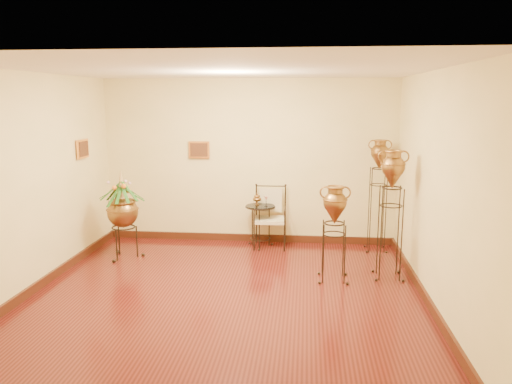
# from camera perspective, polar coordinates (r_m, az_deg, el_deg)

# --- Properties ---
(ground) EXTENTS (5.00, 5.00, 0.00)m
(ground) POSITION_cam_1_polar(r_m,az_deg,el_deg) (6.50, -3.42, -11.67)
(ground) COLOR #591915
(ground) RESTS_ON ground
(room_shell) EXTENTS (5.02, 5.02, 2.81)m
(room_shell) POSITION_cam_1_polar(r_m,az_deg,el_deg) (6.07, -3.65, 3.68)
(room_shell) COLOR #FCE6A2
(room_shell) RESTS_ON ground
(amphora_tall) EXTENTS (0.48, 0.48, 1.84)m
(amphora_tall) POSITION_cam_1_polar(r_m,az_deg,el_deg) (8.31, 13.76, -0.25)
(amphora_tall) COLOR black
(amphora_tall) RESTS_ON ground
(amphora_mid) EXTENTS (0.45, 0.45, 1.81)m
(amphora_mid) POSITION_cam_1_polar(r_m,az_deg,el_deg) (7.08, 15.14, -2.40)
(amphora_mid) COLOR black
(amphora_mid) RESTS_ON ground
(amphora_short) EXTENTS (0.50, 0.50, 1.34)m
(amphora_short) POSITION_cam_1_polar(r_m,az_deg,el_deg) (6.88, 8.91, -4.64)
(amphora_short) COLOR black
(amphora_short) RESTS_ON ground
(planter_urn) EXTENTS (0.95, 0.95, 1.41)m
(planter_urn) POSITION_cam_1_polar(r_m,az_deg,el_deg) (8.01, -15.01, -1.81)
(planter_urn) COLOR black
(planter_urn) RESTS_ON ground
(armchair) EXTENTS (0.58, 0.55, 1.02)m
(armchair) POSITION_cam_1_polar(r_m,az_deg,el_deg) (8.34, 1.61, -2.91)
(armchair) COLOR black
(armchair) RESTS_ON ground
(side_table) EXTENTS (0.64, 0.64, 0.90)m
(side_table) POSITION_cam_1_polar(r_m,az_deg,el_deg) (8.38, 0.49, -3.83)
(side_table) COLOR black
(side_table) RESTS_ON ground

